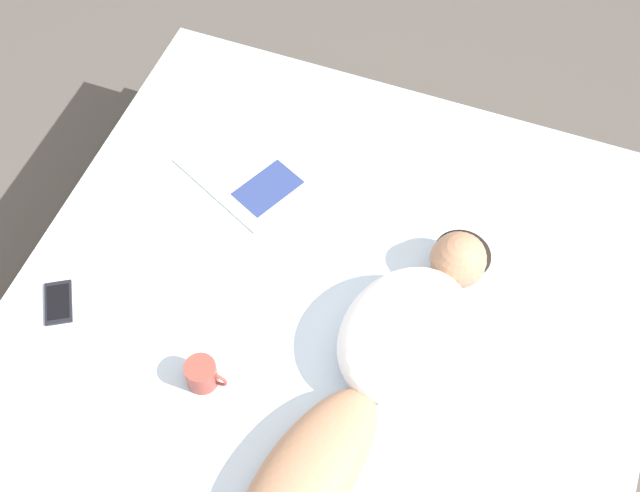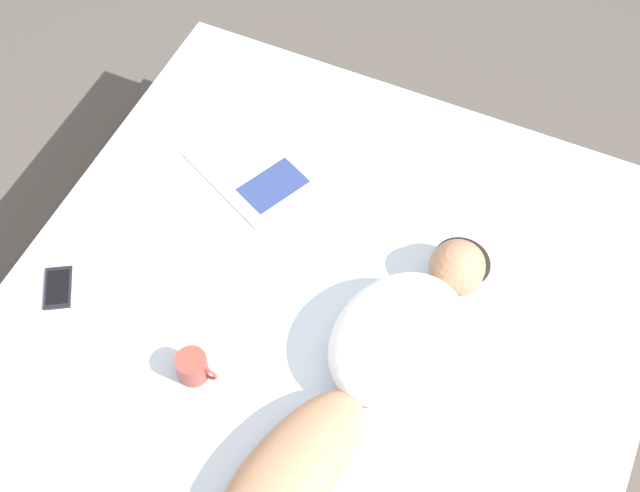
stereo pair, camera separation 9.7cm
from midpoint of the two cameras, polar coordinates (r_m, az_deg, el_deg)
name	(u,v)px [view 2 (the right image)]	position (r m, az deg, el deg)	size (l,w,h in m)	color
ground_plane	(311,410)	(3.02, 0.35, -10.49)	(12.00, 12.00, 0.00)	#4C4742
bed	(310,381)	(2.81, 0.38, -8.64)	(1.94, 2.16, 0.48)	tan
person	(373,371)	(2.47, 4.53, -7.99)	(0.52, 1.19, 0.19)	#A37556
open_magazine	(255,168)	(2.94, -3.25, 4.96)	(0.49, 0.44, 0.01)	silver
coffee_mug	(193,367)	(2.53, -7.04, -7.71)	(0.12, 0.09, 0.09)	#993D33
cell_phone	(58,288)	(2.78, -15.46, -2.61)	(0.14, 0.17, 0.01)	black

